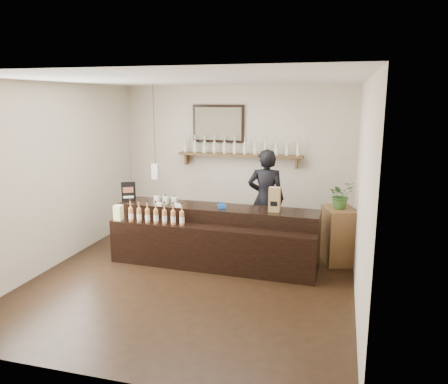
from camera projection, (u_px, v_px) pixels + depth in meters
ground at (195, 276)px, 6.41m from camera, size 5.00×5.00×0.00m
room_shell at (194, 161)px, 6.05m from camera, size 5.00×5.00×5.00m
back_wall_decor at (227, 141)px, 8.32m from camera, size 2.66×0.96×1.69m
counter at (214, 237)px, 6.84m from camera, size 3.22×0.95×1.05m
promo_sign at (128, 191)px, 7.18m from camera, size 0.21×0.12×0.32m
paper_bag at (275, 199)px, 6.51m from camera, size 0.17×0.13×0.37m
tape_dispenser at (222, 206)px, 6.73m from camera, size 0.14×0.08×0.11m
side_cabinet at (338, 235)px, 6.89m from camera, size 0.61×0.71×0.88m
potted_plant at (341, 195)px, 6.75m from camera, size 0.50×0.50×0.42m
shopkeeper at (266, 193)px, 7.47m from camera, size 0.75×0.53×1.95m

